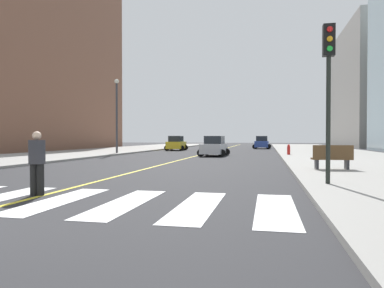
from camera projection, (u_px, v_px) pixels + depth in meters
name	position (u px, v px, depth m)	size (l,w,h in m)	color
sidewalk_kerb_east	(366.00, 162.00, 22.48)	(10.00, 120.00, 0.15)	gray
sidewalk_kerb_west	(24.00, 158.00, 27.48)	(10.00, 120.00, 0.15)	gray
crosswalk_paint	(28.00, 199.00, 9.33)	(13.50, 4.00, 0.01)	silver
lane_divider_paint	(217.00, 151.00, 44.56)	(0.16, 80.00, 0.01)	yellow
low_rise_brick_west	(23.00, 55.00, 49.80)	(16.00, 32.00, 26.20)	brown
car_blue_nearest	(262.00, 143.00, 52.26)	(2.71, 4.23, 1.86)	#2D479E
car_green_second	(218.00, 142.00, 59.96)	(2.71, 4.22, 1.85)	#236B42
car_silver_third	(214.00, 147.00, 31.40)	(2.58, 4.02, 1.76)	#B7B7BC
car_yellow_fourth	(176.00, 144.00, 45.28)	(2.68, 4.18, 1.84)	gold
traffic_light_near_corner	(329.00, 72.00, 11.29)	(0.36, 0.41, 5.04)	black
park_bench	(332.00, 158.00, 16.53)	(1.84, 0.71, 1.12)	brown
pedestrian_crossing	(37.00, 160.00, 9.90)	(0.44, 0.44, 1.79)	black
fire_hydrant	(289.00, 150.00, 30.87)	(0.26, 0.26, 0.89)	red
street_lamp	(117.00, 109.00, 34.53)	(0.44, 0.44, 7.13)	#38383D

